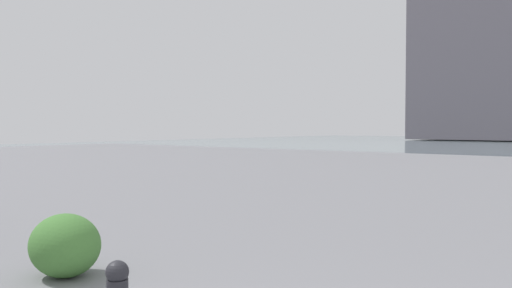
# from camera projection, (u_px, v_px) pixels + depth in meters

# --- Properties ---
(building_slab) EXTENTS (17.39, 14.44, 34.47)m
(building_slab) POSITION_uv_depth(u_px,v_px,m) (503.00, 0.00, 59.71)
(building_slab) COLOR #5B5660
(building_slab) RESTS_ON ground
(shrub_tall) EXTENTS (0.72, 0.65, 0.61)m
(shrub_tall) POSITION_uv_depth(u_px,v_px,m) (65.00, 245.00, 4.97)
(shrub_tall) COLOR #477F38
(shrub_tall) RESTS_ON ground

